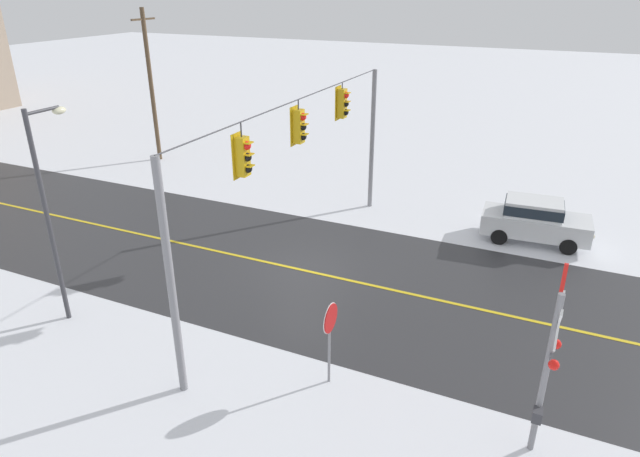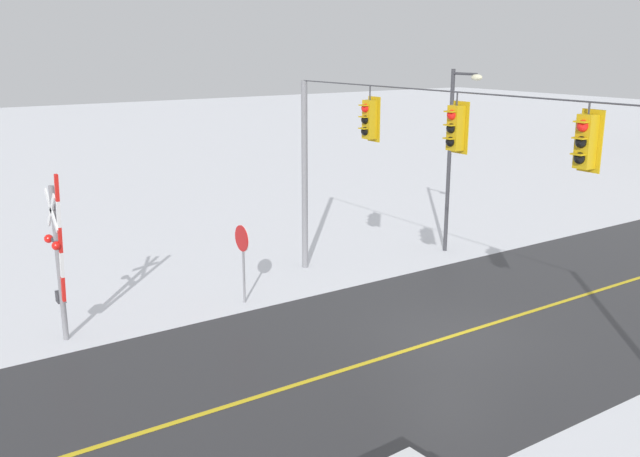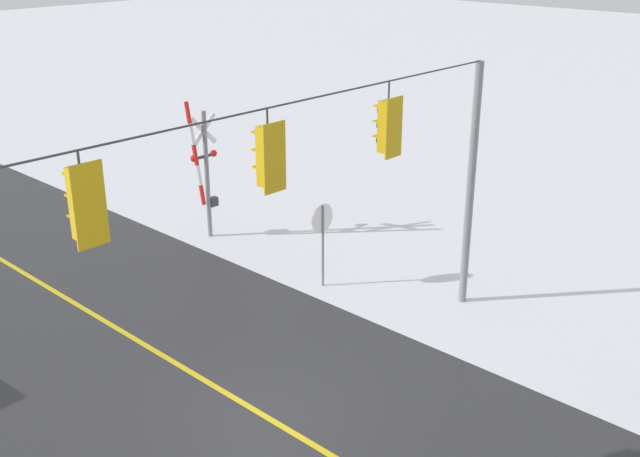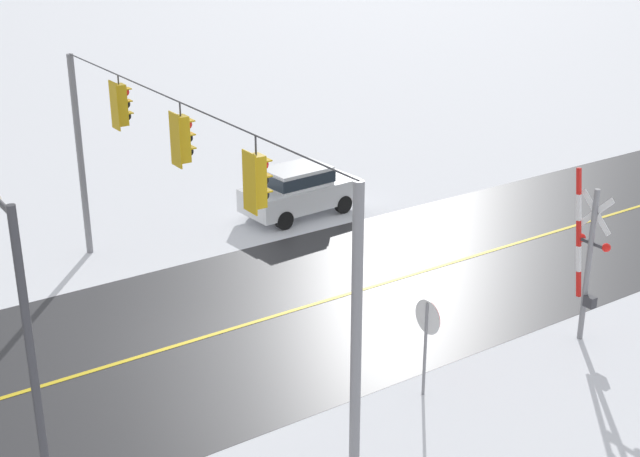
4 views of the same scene
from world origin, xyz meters
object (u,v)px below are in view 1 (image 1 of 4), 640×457
object	(u,v)px
streetlamp_near	(50,198)
railroad_crossing	(548,366)
parked_car_white	(535,219)
utility_pole	(151,85)
stop_sign	(330,326)

from	to	relation	value
streetlamp_near	railroad_crossing	bearing A→B (deg)	-88.95
parked_car_white	streetlamp_near	bearing A→B (deg)	133.00
railroad_crossing	utility_pole	xyz separation A→B (m)	(14.27, 22.20, 2.06)
utility_pole	streetlamp_near	bearing A→B (deg)	-149.48
parked_car_white	streetlamp_near	size ratio (longest dim) A/B	0.66
streetlamp_near	utility_pole	distance (m)	16.86
stop_sign	utility_pole	distance (m)	22.39
stop_sign	streetlamp_near	distance (m)	8.90
parked_car_white	utility_pole	xyz separation A→B (m)	(2.80, 21.13, 3.36)
stop_sign	utility_pole	xyz separation A→B (m)	(14.12, 17.18, 2.60)
railroad_crossing	utility_pole	size ratio (longest dim) A/B	0.52
streetlamp_near	parked_car_white	bearing A→B (deg)	-47.00
stop_sign	streetlamp_near	xyz separation A→B (m)	(-0.41, 8.62, 2.20)
stop_sign	railroad_crossing	distance (m)	5.06
stop_sign	parked_car_white	distance (m)	12.01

